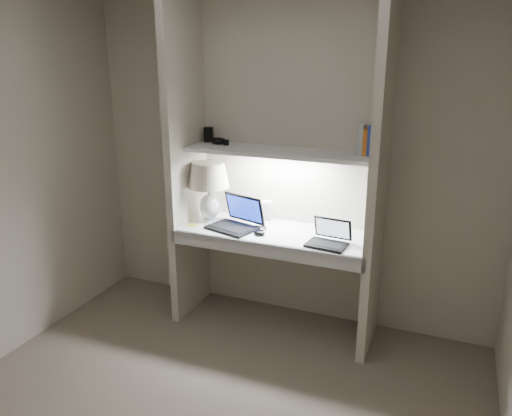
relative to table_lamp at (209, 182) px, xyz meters
The scene contains 17 objects.
back_wall 0.63m from the table_lamp, 23.47° to the left, with size 3.20×0.01×2.50m, color beige.
alcove_panel_left 0.24m from the table_lamp, 169.28° to the right, with size 0.06×0.55×2.50m, color beige.
alcove_panel_right 1.30m from the table_lamp, ahead, with size 0.06×0.55×2.50m, color beige.
desk 0.65m from the table_lamp, ahead, with size 1.40×0.55×0.04m, color white.
desk_apron 0.73m from the table_lamp, 27.61° to the right, with size 1.46×0.03×0.10m, color silver.
shelf 0.62m from the table_lamp, ahead, with size 1.40×0.36×0.03m, color silver.
strip_light 0.61m from the table_lamp, ahead, with size 0.60×0.04×0.01m, color white.
table_lamp is the anchor object (origin of this frame).
laptop_main 0.37m from the table_lamp, 12.75° to the right, with size 0.43×0.39×0.24m.
laptop_netbook 1.04m from the table_lamp, ahead, with size 0.29×0.26×0.17m.
speaker 0.50m from the table_lamp, 26.24° to the left, with size 0.11×0.08×0.15m, color silver.
mouse 0.59m from the table_lamp, 17.40° to the right, with size 0.09×0.06×0.03m, color black.
cable_coil 0.53m from the table_lamp, ahead, with size 0.11×0.11×0.01m, color black.
sticky_note 0.36m from the table_lamp, 119.71° to the right, with size 0.07×0.07×0.00m, color yellow.
book_row 1.27m from the table_lamp, ahead, with size 0.19×0.14×0.20m.
shelf_box 0.39m from the table_lamp, 115.16° to the left, with size 0.07×0.05×0.12m, color black.
shelf_gadget 0.32m from the table_lamp, 66.90° to the left, with size 0.13×0.09×0.05m, color black.
Camera 1 is at (1.19, -2.06, 2.04)m, focal length 35.00 mm.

